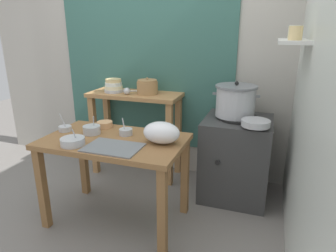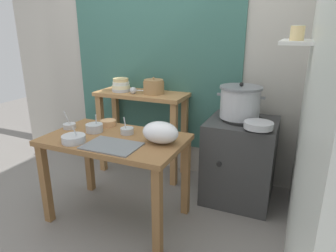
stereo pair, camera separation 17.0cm
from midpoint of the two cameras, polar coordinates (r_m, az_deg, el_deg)
name	(u,v)px [view 1 (the left image)]	position (r m, az deg, el deg)	size (l,w,h in m)	color
ground_plane	(117,216)	(2.74, -11.40, -16.48)	(9.00, 9.00, 0.00)	gray
wall_back	(168,52)	(3.23, -1.54, 13.88)	(4.40, 0.12, 2.60)	#B2ADA3
wall_right	(317,67)	(2.14, 24.33, 10.14)	(0.30, 3.20, 2.60)	silver
prep_table	(115,152)	(2.43, -12.07, -4.86)	(1.10, 0.66, 0.72)	olive
back_shelf_table	(135,114)	(3.20, -7.72, 2.34)	(0.96, 0.40, 0.90)	#B27F4C
stove_block	(236,158)	(2.88, 11.04, -5.92)	(0.60, 0.61, 0.78)	#383838
steamer_pot	(236,101)	(2.73, 10.94, 4.70)	(0.42, 0.37, 0.32)	#B7BABF
clay_pot	(147,87)	(3.08, -5.53, 7.35)	(0.21, 0.21, 0.17)	#A37A4C
bowl_stack_enamel	(114,86)	(3.22, -11.77, 7.40)	(0.20, 0.20, 0.14)	#B7BABF
ladle	(128,91)	(3.08, -9.15, 6.54)	(0.28, 0.14, 0.07)	#B7BABF
serving_tray	(113,147)	(2.21, -12.56, -4.01)	(0.40, 0.28, 0.01)	slate
plastic_bag	(161,133)	(2.23, -3.44, -1.29)	(0.28, 0.20, 0.16)	white
wide_pan	(256,123)	(2.51, 14.42, 0.53)	(0.23, 0.23, 0.05)	#B7BABF
prep_bowl_0	(105,124)	(2.67, -13.69, 0.32)	(0.13, 0.13, 0.05)	tan
prep_bowl_1	(126,132)	(2.45, -9.99, -1.06)	(0.11, 0.11, 0.14)	#B7BABF
prep_bowl_2	(73,141)	(2.33, -19.63, -2.75)	(0.18, 0.18, 0.14)	#B7BABF
prep_bowl_3	(92,129)	(2.53, -16.13, -0.65)	(0.14, 0.14, 0.16)	#B7BABF
prep_bowl_4	(65,128)	(2.67, -20.66, -0.41)	(0.11, 0.11, 0.16)	#B7BABF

